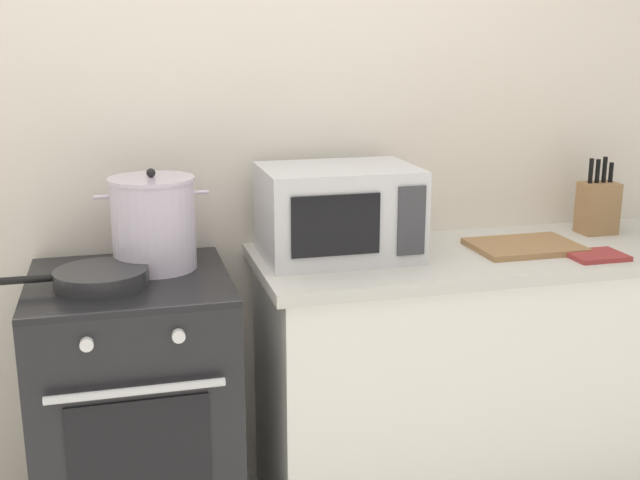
# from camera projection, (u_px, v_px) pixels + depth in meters

# --- Properties ---
(back_wall) EXTENTS (4.40, 0.10, 2.50)m
(back_wall) POSITION_uv_depth(u_px,v_px,m) (308.00, 146.00, 2.80)
(back_wall) COLOR silver
(back_wall) RESTS_ON ground_plane
(lower_cabinet_right) EXTENTS (1.64, 0.56, 0.88)m
(lower_cabinet_right) POSITION_uv_depth(u_px,v_px,m) (494.00, 378.00, 2.83)
(lower_cabinet_right) COLOR white
(lower_cabinet_right) RESTS_ON ground_plane
(countertop_right) EXTENTS (1.70, 0.60, 0.04)m
(countertop_right) POSITION_uv_depth(u_px,v_px,m) (501.00, 255.00, 2.71)
(countertop_right) COLOR beige
(countertop_right) RESTS_ON lower_cabinet_right
(stove) EXTENTS (0.60, 0.64, 0.92)m
(stove) POSITION_uv_depth(u_px,v_px,m) (137.00, 417.00, 2.49)
(stove) COLOR black
(stove) RESTS_ON ground_plane
(stock_pot) EXTENTS (0.35, 0.27, 0.32)m
(stock_pot) POSITION_uv_depth(u_px,v_px,m) (154.00, 223.00, 2.45)
(stock_pot) COLOR silver
(stock_pot) RESTS_ON stove
(frying_pan) EXTENTS (0.47, 0.27, 0.05)m
(frying_pan) POSITION_uv_depth(u_px,v_px,m) (99.00, 278.00, 2.30)
(frying_pan) COLOR #28282B
(frying_pan) RESTS_ON stove
(microwave) EXTENTS (0.50, 0.37, 0.30)m
(microwave) POSITION_uv_depth(u_px,v_px,m) (338.00, 212.00, 2.58)
(microwave) COLOR silver
(microwave) RESTS_ON countertop_right
(cutting_board) EXTENTS (0.36, 0.26, 0.02)m
(cutting_board) POSITION_uv_depth(u_px,v_px,m) (525.00, 246.00, 2.70)
(cutting_board) COLOR #997047
(cutting_board) RESTS_ON countertop_right
(knife_block) EXTENTS (0.13, 0.10, 0.28)m
(knife_block) POSITION_uv_depth(u_px,v_px,m) (598.00, 207.00, 2.90)
(knife_block) COLOR #997047
(knife_block) RESTS_ON countertop_right
(oven_mitt) EXTENTS (0.18, 0.14, 0.02)m
(oven_mitt) POSITION_uv_depth(u_px,v_px,m) (596.00, 256.00, 2.60)
(oven_mitt) COLOR #993333
(oven_mitt) RESTS_ON countertop_right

